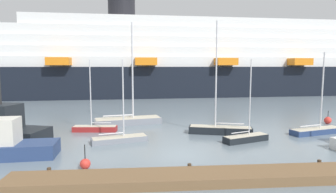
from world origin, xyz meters
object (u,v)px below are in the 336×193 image
(cruise_ship, at_px, (213,63))
(channel_buoy_0, at_px, (328,120))
(sailboat_2, at_px, (317,130))
(sailboat_5, at_px, (246,137))
(sailboat_0, at_px, (128,119))
(sailboat_3, at_px, (120,138))
(channel_buoy_1, at_px, (85,164))
(sailboat_4, at_px, (220,128))
(sailboat_1, at_px, (95,128))

(cruise_ship, bearing_deg, channel_buoy_0, -85.13)
(sailboat_2, bearing_deg, sailboat_5, -179.42)
(sailboat_0, height_order, sailboat_2, sailboat_0)
(sailboat_3, xyz_separation_m, channel_buoy_1, (-1.63, -6.34, 0.00))
(channel_buoy_0, bearing_deg, sailboat_4, -164.58)
(channel_buoy_1, bearing_deg, sailboat_4, 37.40)
(sailboat_3, relative_size, sailboat_5, 1.00)
(sailboat_2, height_order, sailboat_4, sailboat_4)
(sailboat_1, relative_size, channel_buoy_0, 4.75)
(cruise_ship, bearing_deg, sailboat_3, -117.21)
(sailboat_1, relative_size, sailboat_4, 0.66)
(cruise_ship, bearing_deg, sailboat_4, -105.80)
(channel_buoy_0, bearing_deg, sailboat_0, 175.65)
(sailboat_3, relative_size, channel_buoy_0, 4.72)
(sailboat_3, height_order, sailboat_5, sailboat_5)
(sailboat_4, height_order, channel_buoy_0, sailboat_4)
(sailboat_4, xyz_separation_m, sailboat_5, (1.50, -2.94, -0.18))
(cruise_ship, bearing_deg, sailboat_5, -102.94)
(sailboat_1, bearing_deg, channel_buoy_1, 101.04)
(sailboat_0, height_order, channel_buoy_0, sailboat_0)
(sailboat_3, height_order, sailboat_4, sailboat_4)
(sailboat_1, bearing_deg, sailboat_0, -128.11)
(channel_buoy_1, xyz_separation_m, cruise_ship, (19.59, 46.99, 6.92))
(sailboat_1, distance_m, channel_buoy_1, 10.63)
(sailboat_2, distance_m, sailboat_5, 8.18)
(channel_buoy_0, xyz_separation_m, channel_buoy_1, (-24.62, -12.22, -0.05))
(sailboat_0, relative_size, sailboat_4, 1.05)
(sailboat_0, distance_m, sailboat_3, 7.61)
(sailboat_0, bearing_deg, sailboat_4, -43.00)
(sailboat_1, relative_size, channel_buoy_1, 4.47)
(sailboat_3, relative_size, channel_buoy_1, 4.44)
(sailboat_2, xyz_separation_m, channel_buoy_1, (-20.47, -7.76, -0.06))
(sailboat_0, bearing_deg, sailboat_2, -30.70)
(sailboat_0, relative_size, cruise_ship, 0.10)
(sailboat_4, relative_size, channel_buoy_0, 7.15)
(sailboat_3, height_order, cruise_ship, cruise_ship)
(sailboat_2, xyz_separation_m, cruise_ship, (-0.88, 39.23, 6.86))
(sailboat_2, height_order, cruise_ship, cruise_ship)
(sailboat_0, xyz_separation_m, sailboat_2, (18.55, -6.18, -0.12))
(sailboat_4, xyz_separation_m, channel_buoy_1, (-11.10, -8.48, -0.21))
(sailboat_0, height_order, cruise_ship, cruise_ship)
(sailboat_1, xyz_separation_m, cruise_ship, (20.79, 36.43, 6.88))
(sailboat_1, distance_m, sailboat_5, 14.68)
(sailboat_3, xyz_separation_m, channel_buoy_0, (23.00, 5.87, 0.05))
(sailboat_4, bearing_deg, sailboat_5, 131.66)
(sailboat_0, xyz_separation_m, sailboat_3, (-0.29, -7.60, -0.18))
(channel_buoy_1, distance_m, cruise_ship, 51.38)
(sailboat_0, height_order, sailboat_5, sailboat_0)
(sailboat_3, xyz_separation_m, cruise_ship, (17.96, 40.65, 6.92))
(sailboat_4, distance_m, cruise_ship, 40.00)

